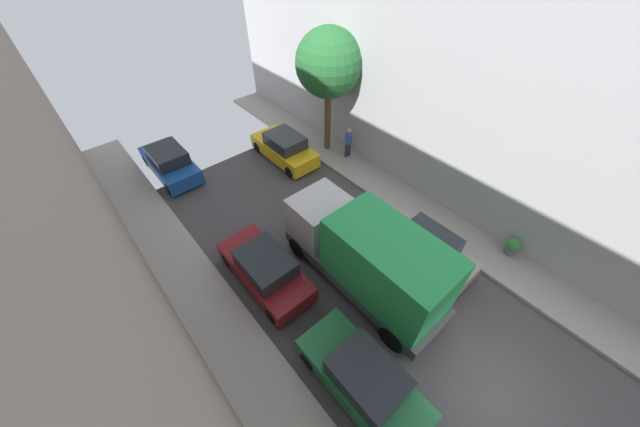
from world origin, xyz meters
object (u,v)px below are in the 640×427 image
at_px(parked_car_left_2, 265,269).
at_px(pedestrian, 348,142).
at_px(delivery_truck, 368,257).
at_px(parked_car_left_3, 170,162).
at_px(parked_car_right_2, 285,148).
at_px(potted_plant_2, 513,246).
at_px(parked_car_right_1, 424,248).
at_px(parked_car_left_1, 363,379).
at_px(street_tree_1, 329,64).

distance_m(parked_car_left_2, pedestrian, 9.01).
height_order(delivery_truck, pedestrian, delivery_truck).
xyz_separation_m(parked_car_left_3, parked_car_right_2, (5.40, -2.86, 0.00)).
bearing_deg(delivery_truck, potted_plant_2, -27.58).
xyz_separation_m(parked_car_left_3, parked_car_right_1, (5.40, -12.27, 0.00)).
bearing_deg(parked_car_left_3, potted_plant_2, -60.19).
relative_size(parked_car_left_1, parked_car_left_3, 1.00).
distance_m(parked_car_left_1, pedestrian, 12.12).
bearing_deg(parked_car_right_2, pedestrian, -39.60).
bearing_deg(parked_car_right_1, parked_car_left_3, 113.76).
distance_m(parked_car_right_2, delivery_truck, 9.21).
xyz_separation_m(parked_car_right_2, potted_plant_2, (2.93, -11.68, -0.11)).
relative_size(parked_car_left_3, delivery_truck, 0.64).
height_order(parked_car_right_2, street_tree_1, street_tree_1).
bearing_deg(pedestrian, parked_car_right_2, 140.40).
relative_size(delivery_truck, potted_plant_2, 7.91).
xyz_separation_m(parked_car_left_3, pedestrian, (8.13, -5.12, 0.35)).
bearing_deg(parked_car_left_2, parked_car_left_1, -90.00).
relative_size(parked_car_left_3, parked_car_right_1, 1.00).
height_order(parked_car_left_2, street_tree_1, street_tree_1).
bearing_deg(potted_plant_2, parked_car_left_3, 119.81).
bearing_deg(parked_car_left_2, parked_car_left_3, 90.00).
xyz_separation_m(delivery_truck, potted_plant_2, (5.63, -2.94, -1.17)).
height_order(delivery_truck, street_tree_1, street_tree_1).
distance_m(parked_car_right_1, street_tree_1, 9.81).
xyz_separation_m(parked_car_left_1, parked_car_left_3, (0.00, 14.10, 0.00)).
bearing_deg(parked_car_right_2, potted_plant_2, -75.90).
height_order(parked_car_left_3, parked_car_right_1, same).
bearing_deg(potted_plant_2, parked_car_right_2, 104.10).
xyz_separation_m(pedestrian, potted_plant_2, (0.20, -9.42, -0.46)).
distance_m(parked_car_right_1, delivery_truck, 2.98).
xyz_separation_m(parked_car_right_1, potted_plant_2, (2.93, -2.28, -0.11)).
distance_m(parked_car_right_2, potted_plant_2, 12.04).
distance_m(parked_car_right_2, pedestrian, 3.56).
bearing_deg(street_tree_1, delivery_truck, -123.05).
bearing_deg(parked_car_left_2, pedestrian, 25.42).
relative_size(parked_car_right_2, delivery_truck, 0.64).
bearing_deg(parked_car_left_1, parked_car_left_3, 90.00).
relative_size(pedestrian, potted_plant_2, 2.06).
distance_m(parked_car_left_3, parked_car_right_1, 13.40).
bearing_deg(delivery_truck, parked_car_left_3, 103.10).
bearing_deg(parked_car_left_3, parked_car_right_2, -27.93).
bearing_deg(parked_car_left_3, parked_car_right_1, -66.24).
xyz_separation_m(parked_car_left_2, potted_plant_2, (8.33, -5.56, -0.11)).
xyz_separation_m(parked_car_left_3, street_tree_1, (7.82, -3.73, 4.18)).
xyz_separation_m(parked_car_left_1, parked_car_left_2, (0.00, 5.12, 0.00)).
relative_size(parked_car_left_1, parked_car_right_2, 1.00).
bearing_deg(parked_car_right_1, parked_car_right_2, 90.00).
height_order(parked_car_right_1, delivery_truck, delivery_truck).
bearing_deg(pedestrian, street_tree_1, 102.57).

